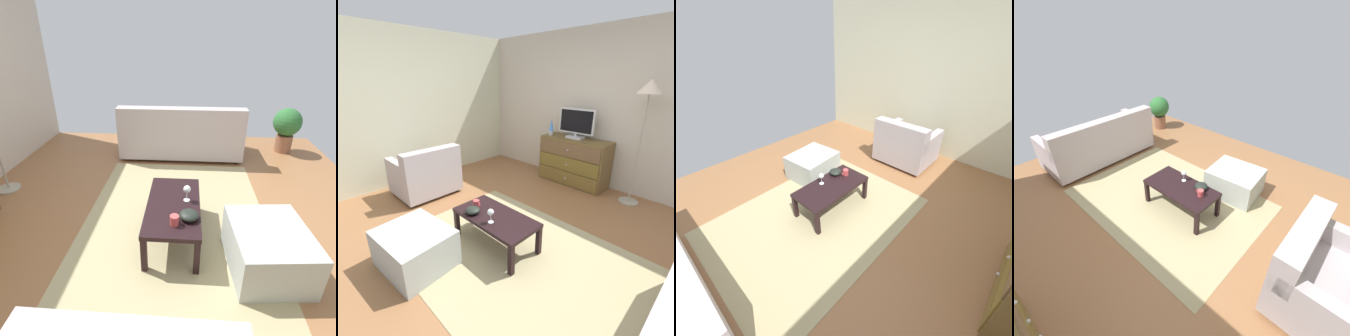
% 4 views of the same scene
% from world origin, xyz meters
% --- Properties ---
extents(ground_plane, '(5.65, 5.08, 0.05)m').
position_xyz_m(ground_plane, '(0.00, 0.00, -0.03)').
color(ground_plane, '#92613C').
extents(wall_accent_rear, '(5.65, 0.12, 2.59)m').
position_xyz_m(wall_accent_rear, '(0.00, 2.30, 1.29)').
color(wall_accent_rear, beige).
rests_on(wall_accent_rear, ground_plane).
extents(wall_plain_left, '(0.12, 5.08, 2.59)m').
position_xyz_m(wall_plain_left, '(-2.59, 0.00, 1.29)').
color(wall_plain_left, beige).
rests_on(wall_plain_left, ground_plane).
extents(area_rug, '(2.60, 1.90, 0.01)m').
position_xyz_m(area_rug, '(0.20, -0.20, 0.00)').
color(area_rug, tan).
rests_on(area_rug, ground_plane).
extents(dresser, '(1.19, 0.49, 0.82)m').
position_xyz_m(dresser, '(-0.36, 1.99, 0.41)').
color(dresser, brown).
rests_on(dresser, ground_plane).
extents(tv, '(0.64, 0.18, 0.50)m').
position_xyz_m(tv, '(-0.39, 2.01, 1.08)').
color(tv, silver).
rests_on(tv, dresser).
extents(lava_lamp, '(0.09, 0.09, 0.33)m').
position_xyz_m(lava_lamp, '(-0.85, 1.94, 0.97)').
color(lava_lamp, '#B7B7BC').
rests_on(lava_lamp, dresser).
extents(coffee_table, '(0.96, 0.49, 0.37)m').
position_xyz_m(coffee_table, '(-0.07, -0.19, 0.32)').
color(coffee_table, black).
rests_on(coffee_table, ground_plane).
extents(wine_glass, '(0.07, 0.07, 0.16)m').
position_xyz_m(wine_glass, '(-0.01, -0.31, 0.49)').
color(wine_glass, silver).
rests_on(wine_glass, coffee_table).
extents(mug, '(0.11, 0.08, 0.08)m').
position_xyz_m(mug, '(-0.37, -0.21, 0.41)').
color(mug, '#BD4647').
rests_on(mug, coffee_table).
extents(bowl_decorative, '(0.17, 0.17, 0.07)m').
position_xyz_m(bowl_decorative, '(-0.29, -0.33, 0.41)').
color(bowl_decorative, black).
rests_on(bowl_decorative, coffee_table).
extents(armchair, '(0.80, 0.92, 0.81)m').
position_xyz_m(armchair, '(-1.83, -0.09, 0.34)').
color(armchair, '#332319').
rests_on(armchair, ground_plane).
extents(ottoman, '(0.75, 0.66, 0.39)m').
position_xyz_m(ottoman, '(-0.41, -0.98, 0.20)').
color(ottoman, '#A7AEA9').
rests_on(ottoman, ground_plane).
extents(standing_lamp, '(0.32, 0.32, 1.79)m').
position_xyz_m(standing_lamp, '(0.65, 1.94, 1.53)').
color(standing_lamp, '#A59E8C').
rests_on(standing_lamp, ground_plane).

